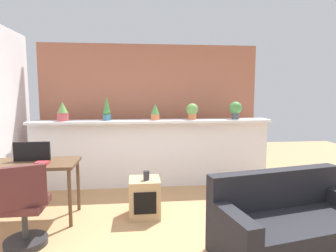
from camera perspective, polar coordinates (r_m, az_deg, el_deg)
name	(u,v)px	position (r m, az deg, el deg)	size (l,w,h in m)	color
ground_plane	(163,246)	(3.33, -1.00, -22.55)	(12.00, 12.00, 0.00)	tan
divider_wall	(153,154)	(5.01, -3.05, -5.59)	(4.03, 0.16, 1.12)	white
plant_shelf	(153,121)	(4.88, -3.07, 0.96)	(4.03, 0.40, 0.04)	white
brick_wall_behind	(151,112)	(5.51, -3.43, 2.80)	(4.03, 0.10, 2.50)	#AD664C
potted_plant_0	(63,112)	(4.99, -20.05, 2.66)	(0.18, 0.18, 0.31)	#B7474C
potted_plant_1	(107,110)	(4.90, -11.98, 3.04)	(0.14, 0.14, 0.40)	#386B84
potted_plant_2	(155,112)	(4.84, -2.54, 2.78)	(0.14, 0.14, 0.27)	#C66B42
potted_plant_3	(192,111)	(4.96, 4.78, 3.02)	(0.20, 0.20, 0.28)	#C66B42
potted_plant_4	(235,109)	(5.19, 13.15, 3.27)	(0.22, 0.22, 0.30)	#4C4C51
desk	(33,169)	(4.05, -25.13, -7.65)	(1.10, 0.60, 0.75)	brown
tv_monitor	(32,151)	(4.09, -25.23, -4.55)	(0.45, 0.04, 0.25)	black
office_chair	(24,212)	(3.46, -26.47, -14.98)	(0.51, 0.51, 0.91)	#262628
side_cube_shelf	(145,198)	(3.92, -4.62, -13.87)	(0.40, 0.41, 0.50)	tan
vase_on_shelf	(146,175)	(3.78, -4.28, -9.67)	(0.08, 0.08, 0.12)	#2D2D33
book_on_desk	(42,163)	(3.85, -23.59, -6.73)	(0.15, 0.13, 0.04)	#B22D33
couch	(290,226)	(3.31, 22.98, -17.76)	(1.68, 1.06, 0.80)	black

